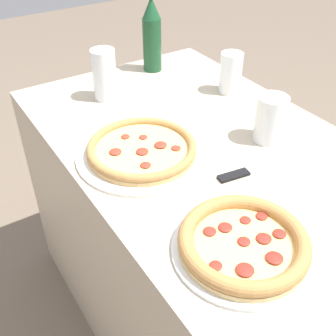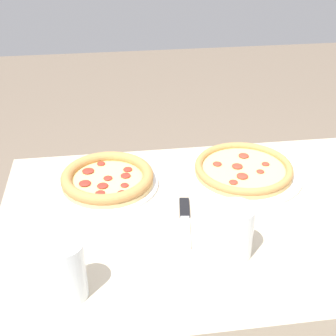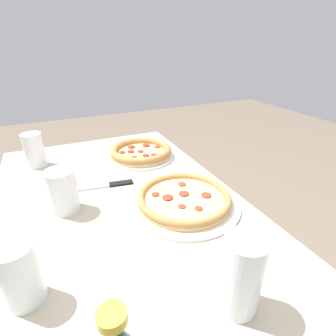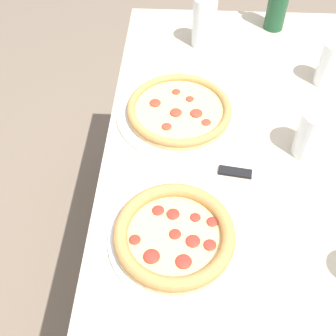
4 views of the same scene
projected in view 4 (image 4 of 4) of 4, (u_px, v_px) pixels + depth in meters
name	position (u px, v px, depth m)	size (l,w,h in m)	color
ground_plane	(218.00, 269.00, 1.70)	(8.00, 8.00, 0.00)	#6B5B4C
table	(229.00, 216.00, 1.40)	(1.22, 0.72, 0.78)	#B7A88E
pizza_veggie	(174.00, 235.00, 0.88)	(0.28, 0.28, 0.04)	silver
pizza_salami	(179.00, 111.00, 1.13)	(0.34, 0.34, 0.04)	silver
glass_orange_juice	(204.00, 25.00, 1.31)	(0.07, 0.07, 0.16)	white
glass_red_wine	(313.00, 136.00, 1.02)	(0.08, 0.08, 0.13)	white
glass_iced_tea	(331.00, 66.00, 1.19)	(0.07, 0.07, 0.13)	white
knife	(256.00, 175.00, 1.01)	(0.05, 0.20, 0.01)	black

